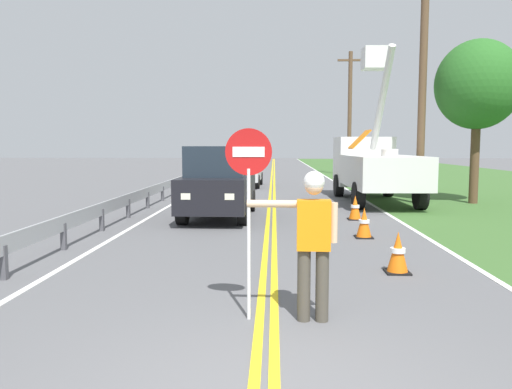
% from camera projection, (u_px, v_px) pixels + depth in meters
% --- Properties ---
extents(centerline_yellow_left, '(0.11, 110.00, 0.01)m').
position_uv_depth(centerline_yellow_left, '(271.00, 190.00, 24.02)').
color(centerline_yellow_left, yellow).
rests_on(centerline_yellow_left, ground).
extents(centerline_yellow_right, '(0.11, 110.00, 0.01)m').
position_uv_depth(centerline_yellow_right, '(274.00, 190.00, 24.01)').
color(centerline_yellow_right, yellow).
rests_on(centerline_yellow_right, ground).
extents(edge_line_right, '(0.12, 110.00, 0.01)m').
position_uv_depth(edge_line_right, '(348.00, 190.00, 23.88)').
color(edge_line_right, silver).
rests_on(edge_line_right, ground).
extents(edge_line_left, '(0.12, 110.00, 0.01)m').
position_uv_depth(edge_line_left, '(197.00, 190.00, 24.14)').
color(edge_line_left, silver).
rests_on(edge_line_left, ground).
extents(flagger_worker, '(1.09, 0.26, 1.83)m').
position_uv_depth(flagger_worker, '(313.00, 236.00, 6.05)').
color(flagger_worker, '#474238').
rests_on(flagger_worker, ground).
extents(stop_sign_paddle, '(0.56, 0.04, 2.33)m').
position_uv_depth(stop_sign_paddle, '(249.00, 180.00, 6.04)').
color(stop_sign_paddle, silver).
rests_on(stop_sign_paddle, ground).
extents(utility_bucket_truck, '(2.67, 6.86, 5.76)m').
position_uv_depth(utility_bucket_truck, '(373.00, 164.00, 19.17)').
color(utility_bucket_truck, silver).
rests_on(utility_bucket_truck, ground).
extents(oncoming_suv_nearest, '(2.00, 4.64, 2.10)m').
position_uv_depth(oncoming_suv_nearest, '(219.00, 182.00, 14.86)').
color(oncoming_suv_nearest, black).
rests_on(oncoming_suv_nearest, ground).
extents(oncoming_sedan_second, '(2.02, 4.16, 1.70)m').
position_uv_depth(oncoming_sedan_second, '(243.00, 170.00, 26.09)').
color(oncoming_sedan_second, silver).
rests_on(oncoming_sedan_second, ground).
extents(utility_pole_near, '(1.80, 0.28, 8.08)m').
position_uv_depth(utility_pole_near, '(423.00, 87.00, 18.09)').
color(utility_pole_near, brown).
rests_on(utility_pole_near, ground).
extents(utility_pole_mid, '(1.80, 0.28, 8.62)m').
position_uv_depth(utility_pole_mid, '(350.00, 111.00, 35.49)').
color(utility_pole_mid, brown).
rests_on(utility_pole_mid, ground).
extents(traffic_cone_lead, '(0.40, 0.40, 0.70)m').
position_uv_depth(traffic_cone_lead, '(398.00, 253.00, 8.42)').
color(traffic_cone_lead, orange).
rests_on(traffic_cone_lead, ground).
extents(traffic_cone_mid, '(0.40, 0.40, 0.70)m').
position_uv_depth(traffic_cone_mid, '(364.00, 223.00, 11.62)').
color(traffic_cone_mid, orange).
rests_on(traffic_cone_mid, ground).
extents(traffic_cone_tail, '(0.40, 0.40, 0.70)m').
position_uv_depth(traffic_cone_tail, '(355.00, 208.00, 14.44)').
color(traffic_cone_tail, orange).
rests_on(traffic_cone_tail, ground).
extents(guardrail_left_shoulder, '(0.10, 32.00, 0.71)m').
position_uv_depth(guardrail_left_shoulder, '(155.00, 190.00, 18.20)').
color(guardrail_left_shoulder, '#9EA0A3').
rests_on(guardrail_left_shoulder, ground).
extents(roadside_tree_verge, '(3.00, 3.00, 5.90)m').
position_uv_depth(roadside_tree_verge, '(478.00, 85.00, 18.14)').
color(roadside_tree_verge, brown).
rests_on(roadside_tree_verge, ground).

